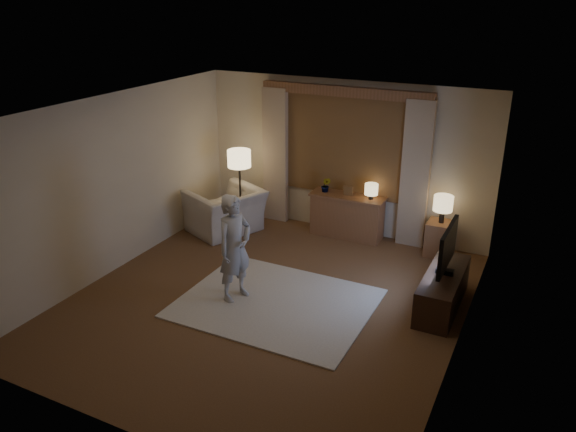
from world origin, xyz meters
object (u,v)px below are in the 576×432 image
Objects in this scene: sideboard at (347,217)px; armchair at (226,211)px; side_table at (439,239)px; tv_stand at (443,290)px; person at (235,248)px.

armchair is (-1.95, -0.75, 0.03)m from sideboard.
armchair is 2.07× the size of side_table.
sideboard is at bearing 133.98° from armchair.
person is (-2.56, -1.01, 0.51)m from tv_stand.
armchair is at bearing 167.44° from tv_stand.
armchair is 0.78× the size of person.
tv_stand is at bearing -39.52° from sideboard.
side_table is 1.62m from tv_stand.
tv_stand is (1.96, -1.62, -0.10)m from sideboard.
armchair is 2.35m from person.
side_table is 0.40× the size of tv_stand.
tv_stand is (3.91, -0.87, -0.13)m from armchair.
sideboard is 2.14× the size of side_table.
tv_stand is (0.39, -1.57, -0.03)m from side_table.
person is (1.35, -1.89, 0.38)m from armchair.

